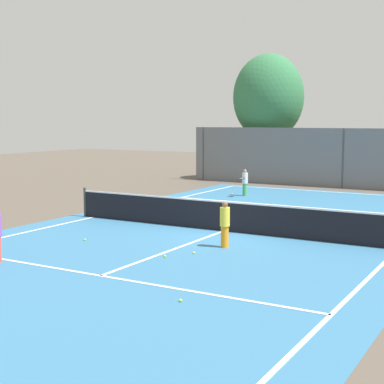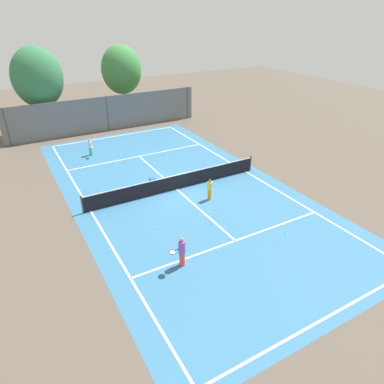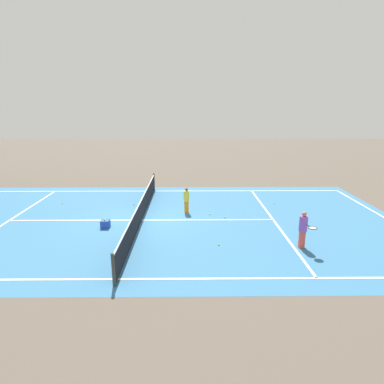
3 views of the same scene
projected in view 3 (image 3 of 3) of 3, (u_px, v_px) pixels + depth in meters
name	position (u px, v px, depth m)	size (l,w,h in m)	color
ground_plane	(142.00, 220.00, 15.56)	(80.00, 80.00, 0.00)	brown
court_surface	(142.00, 220.00, 15.56)	(13.00, 25.00, 0.01)	teal
tennis_net	(141.00, 210.00, 15.43)	(11.90, 0.10, 1.10)	#333833
player_1	(303.00, 229.00, 12.37)	(0.90, 0.52, 1.47)	#E54C3F
player_2	(186.00, 200.00, 16.49)	(0.28, 0.28, 1.33)	orange
ball_crate	(105.00, 224.00, 14.58)	(0.40, 0.38, 0.43)	blue
tennis_ball_1	(219.00, 245.00, 12.74)	(0.07, 0.07, 0.07)	#CCE533
tennis_ball_3	(62.00, 203.00, 18.22)	(0.07, 0.07, 0.07)	#CCE533
tennis_ball_4	(274.00, 203.00, 18.18)	(0.07, 0.07, 0.07)	#CCE533
tennis_ball_5	(210.00, 214.00, 16.34)	(0.07, 0.07, 0.07)	#CCE533
tennis_ball_6	(225.00, 217.00, 15.88)	(0.07, 0.07, 0.07)	#CCE533
tennis_ball_7	(134.00, 205.00, 17.91)	(0.07, 0.07, 0.07)	#CCE533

